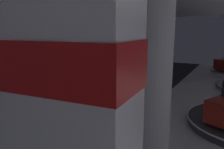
% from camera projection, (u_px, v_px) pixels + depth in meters
% --- Properties ---
extents(ground, '(24.00, 44.00, 0.06)m').
position_uv_depth(ground, '(59.00, 133.00, 9.13)').
color(ground, silver).
extents(column_right, '(1.14, 1.14, 5.50)m').
position_uv_depth(column_right, '(150.00, 79.00, 6.10)').
color(column_right, silver).
rests_on(column_right, ground).
extents(column_left, '(1.58, 1.58, 5.50)m').
position_uv_depth(column_left, '(76.00, 49.00, 15.43)').
color(column_left, silver).
rests_on(column_left, ground).
extents(display_platform_deep_left, '(5.55, 5.55, 0.28)m').
position_uv_depth(display_platform_deep_left, '(108.00, 64.00, 26.32)').
color(display_platform_deep_left, '#B7B7BC').
rests_on(display_platform_deep_left, ground).
extents(display_car_deep_left, '(3.02, 4.51, 1.71)m').
position_uv_depth(display_car_deep_left, '(108.00, 56.00, 26.12)').
color(display_car_deep_left, navy).
rests_on(display_car_deep_left, display_platform_deep_left).
extents(visitor_walking_near, '(0.32, 0.32, 1.59)m').
position_uv_depth(visitor_walking_near, '(132.00, 72.00, 17.30)').
color(visitor_walking_near, black).
rests_on(visitor_walking_near, ground).
extents(stanchion_b, '(0.28, 0.28, 1.01)m').
position_uv_depth(stanchion_b, '(30.00, 139.00, 7.85)').
color(stanchion_b, '#333338').
rests_on(stanchion_b, ground).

